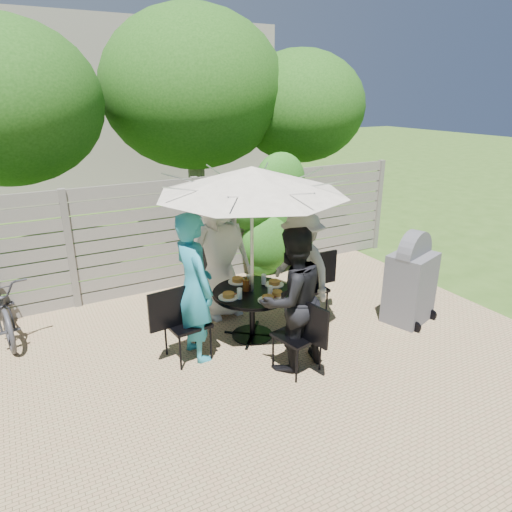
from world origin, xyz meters
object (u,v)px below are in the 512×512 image
umbrella (252,180)px  chair_left (187,337)px  glass_left (240,294)px  coffee_cup (249,280)px  chair_front (298,350)px  plate_left (228,296)px  chair_right (308,300)px  glass_front (270,291)px  person_back (220,254)px  plate_right (274,283)px  glass_right (264,279)px  person_front (292,300)px  plate_back (238,280)px  plate_extra (277,294)px  person_right (302,268)px  syrup_jug (246,285)px  bicycle (1,303)px  plate_front (268,299)px  bbq_grill (411,281)px  chair_back (217,294)px  patio_table (252,305)px  person_left (194,287)px

umbrella → chair_left: umbrella is taller
glass_left → coffee_cup: 0.48m
chair_front → plate_left: chair_front is taller
umbrella → chair_right: bearing=5.5°
chair_front → coffee_cup: bearing=-10.9°
plate_left → glass_front: (0.49, -0.21, 0.05)m
plate_left → coffee_cup: bearing=31.2°
person_back → plate_right: 0.94m
chair_left → glass_right: chair_left is taller
plate_right → glass_left: (-0.61, -0.17, 0.05)m
plate_right → person_front: bearing=-107.8°
plate_back → plate_extra: (0.24, -0.64, 0.00)m
person_right → glass_right: bearing=-100.4°
plate_back → syrup_jug: (-0.03, -0.31, 0.06)m
person_right → bicycle: person_right is taller
plate_extra → glass_right: size_ratio=1.71×
person_front → plate_front: (-0.05, 0.47, -0.17)m
glass_left → glass_right: 0.56m
chair_front → plate_left: 1.11m
chair_left → glass_right: bearing=4.1°
plate_left → bbq_grill: bbq_grill is taller
person_front → coffee_cup: size_ratio=14.60×
chair_back → plate_extra: (0.30, -1.24, 0.43)m
bbq_grill → person_front: bearing=166.8°
glass_right → syrup_jug: (-0.31, -0.09, 0.01)m
person_right → patio_table: bearing=-90.0°
chair_left → plate_right: 1.39m
person_right → bicycle: 4.11m
person_back → plate_right: size_ratio=7.31×
plate_extra → syrup_jug: syrup_jug is taller
person_right → glass_front: bearing=-70.3°
person_back → coffee_cup: bearing=-80.7°
plate_front → bbq_grill: 2.18m
chair_right → bbq_grill: (1.23, -0.74, 0.32)m
plate_back → plate_left: 0.51m
chair_front → chair_right: chair_right is taller
umbrella → glass_right: (0.25, 0.13, -1.39)m
umbrella → person_back: umbrella is taller
person_right → person_left: bearing=-90.0°
glass_left → patio_table: bearing=27.7°
chair_left → person_front: size_ratio=0.56×
patio_table → chair_right: (0.96, 0.09, -0.17)m
person_right → coffee_cup: 0.77m
plate_left → person_front: bearing=-60.9°
coffee_cup → plate_right: bearing=-34.6°
person_back → bbq_grill: 2.73m
chair_front → chair_back: bearing=-6.2°
umbrella → plate_back: 1.48m
umbrella → plate_extra: umbrella is taller
chair_front → plate_extra: 0.81m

